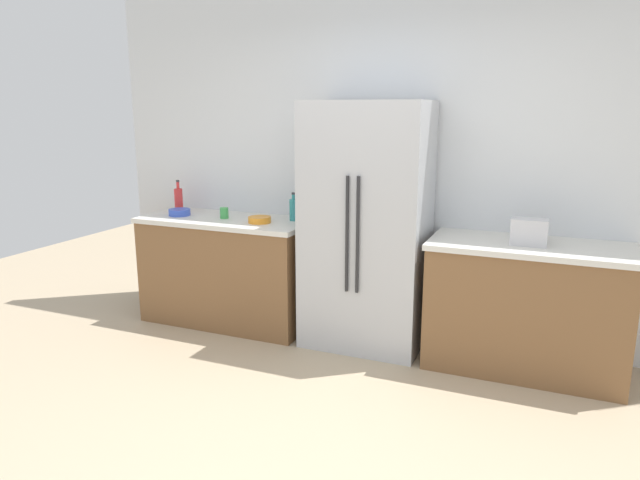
{
  "coord_description": "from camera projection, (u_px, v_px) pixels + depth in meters",
  "views": [
    {
      "loc": [
        1.19,
        -2.49,
        1.82
      ],
      "look_at": [
        -0.06,
        0.48,
        1.08
      ],
      "focal_mm": 32.22,
      "sensor_mm": 36.0,
      "label": 1
    }
  ],
  "objects": [
    {
      "name": "ground_plane",
      "position": [
        296.0,
        454.0,
        3.09
      ],
      "size": [
        10.25,
        10.25,
        0.0
      ],
      "primitive_type": "plane",
      "color": "tan"
    },
    {
      "name": "kitchen_back_panel",
      "position": [
        399.0,
        151.0,
        4.52
      ],
      "size": [
        5.13,
        0.1,
        2.98
      ],
      "primitive_type": "cube",
      "color": "silver",
      "rests_on": "ground_plane"
    },
    {
      "name": "counter_left",
      "position": [
        228.0,
        270.0,
        4.94
      ],
      "size": [
        1.47,
        0.65,
        0.91
      ],
      "color": "brown",
      "rests_on": "ground_plane"
    },
    {
      "name": "counter_right",
      "position": [
        525.0,
        307.0,
        4.02
      ],
      "size": [
        1.35,
        0.65,
        0.91
      ],
      "color": "brown",
      "rests_on": "ground_plane"
    },
    {
      "name": "refrigerator",
      "position": [
        366.0,
        227.0,
        4.36
      ],
      "size": [
        0.91,
        0.63,
        1.88
      ],
      "color": "#B7BABF",
      "rests_on": "ground_plane"
    },
    {
      "name": "toaster",
      "position": [
        529.0,
        232.0,
        3.86
      ],
      "size": [
        0.24,
        0.14,
        0.18
      ],
      "primitive_type": "cube",
      "color": "silver",
      "rests_on": "counter_right"
    },
    {
      "name": "bottle_a",
      "position": [
        293.0,
        209.0,
        4.71
      ],
      "size": [
        0.07,
        0.07,
        0.23
      ],
      "color": "teal",
      "rests_on": "counter_left"
    },
    {
      "name": "bottle_b",
      "position": [
        179.0,
        199.0,
        5.13
      ],
      "size": [
        0.07,
        0.07,
        0.28
      ],
      "color": "red",
      "rests_on": "counter_left"
    },
    {
      "name": "cup_a",
      "position": [
        539.0,
        234.0,
        4.03
      ],
      "size": [
        0.07,
        0.07,
        0.08
      ],
      "primitive_type": "cylinder",
      "color": "brown",
      "rests_on": "counter_right"
    },
    {
      "name": "cup_b",
      "position": [
        224.0,
        213.0,
        4.81
      ],
      "size": [
        0.07,
        0.07,
        0.09
      ],
      "primitive_type": "cylinder",
      "color": "green",
      "rests_on": "counter_left"
    },
    {
      "name": "bowl_a",
      "position": [
        180.0,
        212.0,
        4.95
      ],
      "size": [
        0.18,
        0.18,
        0.06
      ],
      "primitive_type": "cylinder",
      "color": "blue",
      "rests_on": "counter_left"
    },
    {
      "name": "bowl_b",
      "position": [
        260.0,
        220.0,
        4.64
      ],
      "size": [
        0.19,
        0.19,
        0.05
      ],
      "primitive_type": "cylinder",
      "color": "orange",
      "rests_on": "counter_left"
    }
  ]
}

